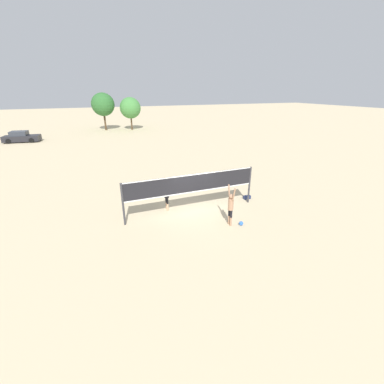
{
  "coord_description": "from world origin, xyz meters",
  "views": [
    {
      "loc": [
        -5.14,
        -12.63,
        6.8
      ],
      "look_at": [
        0.0,
        0.0,
        1.3
      ],
      "focal_mm": 24.0,
      "sensor_mm": 36.0,
      "label": 1
    }
  ],
  "objects_px": {
    "volleyball": "(241,223)",
    "tree_left_cluster": "(103,104)",
    "player_blocker": "(167,194)",
    "volleyball_net": "(192,186)",
    "tree_right_cluster": "(130,108)",
    "gear_bag": "(247,197)",
    "player_spiker": "(231,205)",
    "parked_car_near": "(21,137)"
  },
  "relations": [
    {
      "from": "volleyball",
      "to": "tree_left_cluster",
      "type": "bearing_deg",
      "value": 95.48
    },
    {
      "from": "player_blocker",
      "to": "tree_left_cluster",
      "type": "distance_m",
      "value": 35.23
    },
    {
      "from": "volleyball_net",
      "to": "player_blocker",
      "type": "bearing_deg",
      "value": 144.69
    },
    {
      "from": "volleyball_net",
      "to": "player_blocker",
      "type": "height_order",
      "value": "volleyball_net"
    },
    {
      "from": "volleyball_net",
      "to": "tree_right_cluster",
      "type": "height_order",
      "value": "tree_right_cluster"
    },
    {
      "from": "player_blocker",
      "to": "gear_bag",
      "type": "distance_m",
      "value": 5.5
    },
    {
      "from": "player_blocker",
      "to": "tree_left_cluster",
      "type": "relative_size",
      "value": 0.32
    },
    {
      "from": "gear_bag",
      "to": "player_spiker",
      "type": "bearing_deg",
      "value": -137.04
    },
    {
      "from": "volleyball",
      "to": "tree_right_cluster",
      "type": "height_order",
      "value": "tree_right_cluster"
    },
    {
      "from": "volleyball",
      "to": "parked_car_near",
      "type": "xyz_separation_m",
      "value": [
        -15.32,
        31.23,
        0.54
      ]
    },
    {
      "from": "player_blocker",
      "to": "volleyball",
      "type": "bearing_deg",
      "value": 43.18
    },
    {
      "from": "volleyball_net",
      "to": "tree_right_cluster",
      "type": "bearing_deg",
      "value": 85.83
    },
    {
      "from": "tree_left_cluster",
      "to": "volleyball_net",
      "type": "bearing_deg",
      "value": -87.08
    },
    {
      "from": "tree_right_cluster",
      "to": "player_spiker",
      "type": "bearing_deg",
      "value": -91.89
    },
    {
      "from": "tree_left_cluster",
      "to": "gear_bag",
      "type": "bearing_deg",
      "value": -80.43
    },
    {
      "from": "player_spiker",
      "to": "tree_right_cluster",
      "type": "height_order",
      "value": "tree_right_cluster"
    },
    {
      "from": "parked_car_near",
      "to": "tree_right_cluster",
      "type": "height_order",
      "value": "tree_right_cluster"
    },
    {
      "from": "volleyball_net",
      "to": "volleyball",
      "type": "relative_size",
      "value": 33.94
    },
    {
      "from": "parked_car_near",
      "to": "tree_left_cluster",
      "type": "height_order",
      "value": "tree_left_cluster"
    },
    {
      "from": "player_blocker",
      "to": "parked_car_near",
      "type": "bearing_deg",
      "value": -156.37
    },
    {
      "from": "volleyball",
      "to": "player_blocker",
      "type": "bearing_deg",
      "value": 133.18
    },
    {
      "from": "gear_bag",
      "to": "volleyball_net",
      "type": "bearing_deg",
      "value": -173.21
    },
    {
      "from": "tree_left_cluster",
      "to": "player_blocker",
      "type": "bearing_deg",
      "value": -89.06
    },
    {
      "from": "tree_left_cluster",
      "to": "tree_right_cluster",
      "type": "height_order",
      "value": "tree_left_cluster"
    },
    {
      "from": "volleyball",
      "to": "gear_bag",
      "type": "height_order",
      "value": "volleyball"
    },
    {
      "from": "gear_bag",
      "to": "tree_left_cluster",
      "type": "height_order",
      "value": "tree_left_cluster"
    },
    {
      "from": "volleyball_net",
      "to": "tree_right_cluster",
      "type": "relative_size",
      "value": 1.43
    },
    {
      "from": "player_spiker",
      "to": "gear_bag",
      "type": "xyz_separation_m",
      "value": [
        2.84,
        2.64,
        -1.06
      ]
    },
    {
      "from": "parked_car_near",
      "to": "tree_left_cluster",
      "type": "distance_m",
      "value": 14.14
    },
    {
      "from": "volleyball",
      "to": "volleyball_net",
      "type": "bearing_deg",
      "value": 127.4
    },
    {
      "from": "tree_left_cluster",
      "to": "tree_right_cluster",
      "type": "xyz_separation_m",
      "value": [
        4.36,
        -1.27,
        -0.6
      ]
    },
    {
      "from": "player_blocker",
      "to": "volleyball",
      "type": "relative_size",
      "value": 8.64
    },
    {
      "from": "volleyball_net",
      "to": "volleyball",
      "type": "distance_m",
      "value": 3.43
    },
    {
      "from": "volleyball_net",
      "to": "player_spiker",
      "type": "relative_size",
      "value": 3.56
    },
    {
      "from": "player_spiker",
      "to": "tree_right_cluster",
      "type": "bearing_deg",
      "value": -1.89
    },
    {
      "from": "volleyball",
      "to": "gear_bag",
      "type": "xyz_separation_m",
      "value": [
        2.29,
        2.92,
        -0.01
      ]
    },
    {
      "from": "volleyball_net",
      "to": "tree_left_cluster",
      "type": "relative_size",
      "value": 1.26
    },
    {
      "from": "player_spiker",
      "to": "volleyball",
      "type": "height_order",
      "value": "player_spiker"
    },
    {
      "from": "tree_right_cluster",
      "to": "tree_left_cluster",
      "type": "bearing_deg",
      "value": 163.76
    },
    {
      "from": "player_spiker",
      "to": "volleyball_net",
      "type": "bearing_deg",
      "value": 31.41
    },
    {
      "from": "gear_bag",
      "to": "tree_right_cluster",
      "type": "distance_m",
      "value": 34.43
    },
    {
      "from": "player_blocker",
      "to": "tree_right_cluster",
      "type": "xyz_separation_m",
      "value": [
        3.78,
        33.81,
        2.66
      ]
    }
  ]
}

